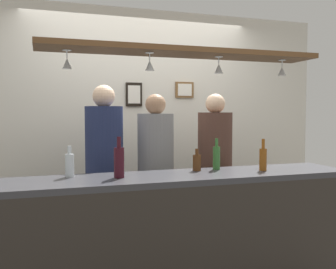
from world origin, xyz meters
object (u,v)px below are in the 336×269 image
at_px(person_right_brown_shirt, 215,160).
at_px(person_middle_grey_shirt, 156,163).
at_px(bottle_soda_clear, 70,165).
at_px(bottle_beer_brown_stubby, 197,162).
at_px(picture_frame_upper_small, 185,90).
at_px(bottle_beer_green_import, 217,157).
at_px(person_left_navy_shirt, 104,160).
at_px(bottle_beer_amber_tall, 263,158).
at_px(picture_frame_crest, 134,94).
at_px(bottle_wine_dark_red, 119,162).

bearing_deg(person_right_brown_shirt, person_middle_grey_shirt, 180.00).
xyz_separation_m(person_middle_grey_shirt, bottle_soda_clear, (-0.83, -0.57, 0.10)).
bearing_deg(bottle_soda_clear, person_right_brown_shirt, 21.49).
relative_size(bottle_beer_brown_stubby, picture_frame_upper_small, 0.82).
bearing_deg(picture_frame_upper_small, person_right_brown_shirt, -84.88).
bearing_deg(bottle_beer_green_import, person_left_navy_shirt, 146.08).
xyz_separation_m(bottle_beer_amber_tall, bottle_soda_clear, (-1.52, 0.17, -0.01)).
relative_size(bottle_beer_amber_tall, picture_frame_upper_small, 1.18).
xyz_separation_m(bottle_beer_green_import, picture_frame_upper_small, (0.19, 1.26, 0.63)).
xyz_separation_m(bottle_beer_green_import, picture_frame_crest, (-0.40, 1.26, 0.57)).
height_order(bottle_soda_clear, picture_frame_crest, picture_frame_crest).
bearing_deg(person_middle_grey_shirt, person_left_navy_shirt, -180.00).
xyz_separation_m(person_middle_grey_shirt, picture_frame_upper_small, (0.55, 0.69, 0.74)).
distance_m(person_right_brown_shirt, picture_frame_crest, 1.16).
bearing_deg(bottle_wine_dark_red, bottle_beer_brown_stubby, 11.33).
height_order(bottle_soda_clear, picture_frame_upper_small, picture_frame_upper_small).
distance_m(person_middle_grey_shirt, picture_frame_upper_small, 1.15).
relative_size(person_middle_grey_shirt, person_right_brown_shirt, 0.99).
bearing_deg(person_right_brown_shirt, person_left_navy_shirt, -180.00).
height_order(person_middle_grey_shirt, person_right_brown_shirt, person_right_brown_shirt).
bearing_deg(picture_frame_crest, bottle_soda_clear, -121.92).
xyz_separation_m(person_left_navy_shirt, picture_frame_upper_small, (1.04, 0.69, 0.69)).
bearing_deg(person_left_navy_shirt, bottle_wine_dark_red, -90.33).
xyz_separation_m(person_middle_grey_shirt, bottle_beer_green_import, (0.36, -0.57, 0.11)).
bearing_deg(person_left_navy_shirt, person_middle_grey_shirt, 0.00).
bearing_deg(bottle_beer_brown_stubby, person_left_navy_shirt, 138.99).
relative_size(bottle_beer_brown_stubby, bottle_beer_green_import, 0.69).
height_order(picture_frame_crest, picture_frame_upper_small, picture_frame_upper_small).
bearing_deg(bottle_soda_clear, person_left_navy_shirt, 58.78).
height_order(person_left_navy_shirt, picture_frame_upper_small, picture_frame_upper_small).
bearing_deg(person_right_brown_shirt, bottle_beer_amber_tall, -83.68).
relative_size(bottle_beer_amber_tall, bottle_soda_clear, 1.13).
bearing_deg(picture_frame_upper_small, bottle_beer_green_import, -98.66).
height_order(bottle_beer_amber_tall, picture_frame_upper_small, picture_frame_upper_small).
height_order(bottle_wine_dark_red, picture_frame_crest, picture_frame_crest).
distance_m(person_right_brown_shirt, bottle_wine_dark_red, 1.32).
bearing_deg(person_middle_grey_shirt, bottle_wine_dark_red, -124.47).
bearing_deg(bottle_beer_brown_stubby, person_middle_grey_shirt, 107.29).
height_order(person_right_brown_shirt, bottle_beer_green_import, person_right_brown_shirt).
height_order(person_right_brown_shirt, bottle_wine_dark_red, person_right_brown_shirt).
height_order(bottle_wine_dark_red, bottle_beer_brown_stubby, bottle_wine_dark_red).
bearing_deg(bottle_soda_clear, bottle_beer_amber_tall, -6.47).
height_order(person_right_brown_shirt, picture_frame_crest, picture_frame_crest).
relative_size(bottle_beer_green_import, picture_frame_upper_small, 1.18).
bearing_deg(bottle_beer_amber_tall, bottle_beer_green_import, 152.77).
distance_m(bottle_wine_dark_red, bottle_beer_brown_stubby, 0.68).
relative_size(bottle_soda_clear, picture_frame_crest, 0.88).
distance_m(bottle_beer_brown_stubby, picture_frame_upper_small, 1.48).
xyz_separation_m(bottle_beer_brown_stubby, picture_frame_crest, (-0.22, 1.27, 0.60)).
bearing_deg(person_left_navy_shirt, picture_frame_upper_small, 33.72).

